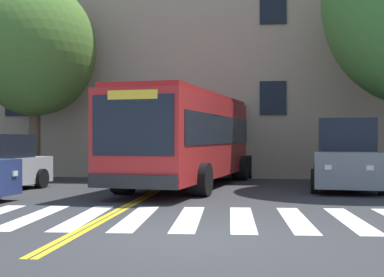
# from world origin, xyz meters

# --- Properties ---
(ground_plane) EXTENTS (120.00, 120.00, 0.00)m
(ground_plane) POSITION_xyz_m (0.00, 0.00, 0.00)
(ground_plane) COLOR #303033
(crosswalk) EXTENTS (15.18, 4.37, 0.01)m
(crosswalk) POSITION_xyz_m (-0.81, 2.10, 0.00)
(crosswalk) COLOR white
(crosswalk) RESTS_ON ground
(lane_line_yellow_inner) EXTENTS (0.12, 36.00, 0.01)m
(lane_line_yellow_inner) POSITION_xyz_m (-2.10, 16.10, 0.00)
(lane_line_yellow_inner) COLOR gold
(lane_line_yellow_inner) RESTS_ON ground
(lane_line_yellow_outer) EXTENTS (0.12, 36.00, 0.01)m
(lane_line_yellow_outer) POSITION_xyz_m (-1.94, 16.10, 0.00)
(lane_line_yellow_outer) COLOR gold
(lane_line_yellow_outer) RESTS_ON ground
(city_bus) EXTENTS (4.35, 11.79, 3.19)m
(city_bus) POSITION_xyz_m (-1.05, 10.07, 1.73)
(city_bus) COLOR #B22323
(city_bus) RESTS_ON ground
(car_grey_far_lane) EXTENTS (2.67, 5.10, 2.32)m
(car_grey_far_lane) POSITION_xyz_m (4.13, 9.03, 1.09)
(car_grey_far_lane) COLOR slate
(car_grey_far_lane) RESTS_ON ground
(car_tan_behind_bus) EXTENTS (2.33, 4.44, 1.69)m
(car_tan_behind_bus) POSITION_xyz_m (-1.16, 19.49, 0.77)
(car_tan_behind_bus) COLOR tan
(car_tan_behind_bus) RESTS_ON ground
(street_tree_curbside_small) EXTENTS (6.70, 6.66, 7.92)m
(street_tree_curbside_small) POSITION_xyz_m (-7.56, 11.26, 5.23)
(street_tree_curbside_small) COLOR brown
(street_tree_curbside_small) RESTS_ON ground
(building_facade) EXTENTS (41.64, 6.27, 13.42)m
(building_facade) POSITION_xyz_m (-3.68, 16.38, 6.72)
(building_facade) COLOR tan
(building_facade) RESTS_ON ground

